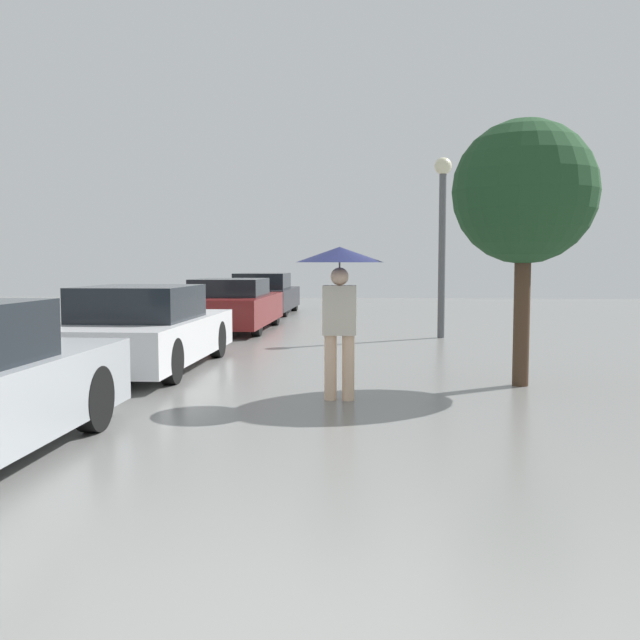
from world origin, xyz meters
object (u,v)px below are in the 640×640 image
object	(u,v)px
pedestrian	(340,278)
street_lamp	(442,222)
parked_car_second	(144,330)
tree	(524,193)
parked_car_farthest	(263,295)
parked_car_third	(232,305)

from	to	relation	value
pedestrian	street_lamp	xyz separation A→B (m)	(1.80, 7.13, 1.04)
parked_car_second	street_lamp	distance (m)	7.17
street_lamp	tree	bearing A→B (deg)	-85.11
pedestrian	tree	xyz separation A→B (m)	(2.31, 1.18, 1.07)
street_lamp	parked_car_farthest	bearing A→B (deg)	125.70
pedestrian	parked_car_farthest	size ratio (longest dim) A/B	0.41
parked_car_third	pedestrian	bearing A→B (deg)	-70.37
parked_car_second	street_lamp	world-z (taller)	street_lamp
parked_car_third	parked_car_farthest	world-z (taller)	parked_car_farthest
street_lamp	parked_car_second	bearing A→B (deg)	-134.81
pedestrian	parked_car_farthest	bearing A→B (deg)	102.68
tree	street_lamp	bearing A→B (deg)	94.89
tree	street_lamp	size ratio (longest dim) A/B	0.90
parked_car_second	pedestrian	bearing A→B (deg)	-35.84
pedestrian	parked_car_second	size ratio (longest dim) A/B	0.41
pedestrian	parked_car_third	bearing A→B (deg)	109.63
pedestrian	parked_car_second	distance (m)	3.89
pedestrian	tree	world-z (taller)	tree
parked_car_third	tree	bearing A→B (deg)	-53.83
tree	street_lamp	xyz separation A→B (m)	(-0.51, 5.96, -0.02)
parked_car_farthest	tree	distance (m)	14.09
parked_car_third	tree	size ratio (longest dim) A/B	1.30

